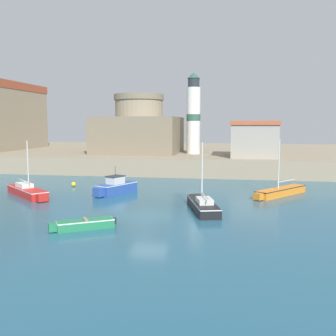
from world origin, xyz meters
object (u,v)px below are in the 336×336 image
Objects in this scene: sailboat_red_2 at (27,191)px; dinghy_green_3 at (84,224)px; sailboat_orange_1 at (280,191)px; lighthouse at (193,115)px; sailboat_black_0 at (203,205)px; mooring_buoy at (74,184)px; harbor_shed_near_wharf at (254,139)px; motorboat_blue_4 at (116,187)px; fortress at (139,131)px.

sailboat_red_2 is 1.63× the size of dinghy_green_3.
lighthouse is at bearing 117.09° from sailboat_orange_1.
mooring_buoy is (-13.73, 8.83, -0.19)m from sailboat_black_0.
harbor_shed_near_wharf reaches higher than sailboat_black_0.
motorboat_blue_4 reaches higher than mooring_buoy.
lighthouse is (4.79, 20.58, 6.87)m from motorboat_blue_4.
mooring_buoy is 21.37m from lighthouse.
mooring_buoy is 23.13m from harbor_shed_near_wharf.
lighthouse reaches higher than harbor_shed_near_wharf.
motorboat_blue_4 is at bearing -173.79° from sailboat_orange_1.
sailboat_orange_1 is 27.36m from fortress.
sailboat_orange_1 reaches higher than sailboat_red_2.
sailboat_red_2 is at bearing -162.07° from motorboat_blue_4.
lighthouse reaches higher than motorboat_blue_4.
mooring_buoy is at bearing -143.26° from harbor_shed_near_wharf.
fortress is 1.05× the size of lighthouse.
sailboat_red_2 is at bearing -136.21° from harbor_shed_near_wharf.
harbor_shed_near_wharf is (11.11, 28.68, 4.12)m from dinghy_green_3.
lighthouse is at bearing 62.24° from sailboat_red_2.
dinghy_green_3 is at bearing -136.63° from sailboat_black_0.
sailboat_red_2 is at bearing -99.57° from fortress.
dinghy_green_3 is at bearing -64.70° from mooring_buoy.
motorboat_blue_4 is (-1.68, 11.79, 0.32)m from dinghy_green_3.
harbor_shed_near_wharf is (12.79, 16.89, 3.80)m from motorboat_blue_4.
fortress is 16.77m from harbor_shed_near_wharf.
sailboat_black_0 is 1.09× the size of sailboat_red_2.
sailboat_black_0 is at bearing -11.57° from sailboat_red_2.
sailboat_orange_1 is 22.50m from lighthouse.
fortress is (-17.72, 20.26, 4.91)m from sailboat_orange_1.
sailboat_orange_1 is 15.93m from harbor_shed_near_wharf.
lighthouse reaches higher than dinghy_green_3.
lighthouse reaches higher than sailboat_red_2.
mooring_buoy is at bearing 115.30° from dinghy_green_3.
motorboat_blue_4 is 0.42× the size of lighthouse.
harbor_shed_near_wharf is (-1.72, 15.31, 4.03)m from sailboat_orange_1.
dinghy_green_3 is at bearing -81.73° from fortress.
mooring_buoy is at bearing 175.13° from sailboat_orange_1.
fortress is at bearing 112.77° from sailboat_black_0.
motorboat_blue_4 is 6.37m from mooring_buoy.
fortress is at bearing 98.37° from motorboat_blue_4.
dinghy_green_3 is at bearing -133.83° from sailboat_orange_1.
sailboat_black_0 is 30.09m from fortress.
dinghy_green_3 reaches higher than mooring_buoy.
motorboat_blue_4 is 0.65× the size of harbor_shed_near_wharf.
harbor_shed_near_wharf is (8.00, -3.69, -3.07)m from lighthouse.
harbor_shed_near_wharf reaches higher than mooring_buoy.
motorboat_blue_4 reaches higher than dinghy_green_3.
sailboat_black_0 is at bearing -67.23° from fortress.
harbor_shed_near_wharf is at bearing 78.65° from sailboat_black_0.
lighthouse is at bearing 84.51° from dinghy_green_3.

